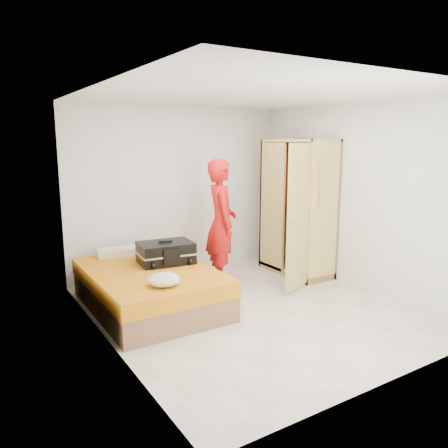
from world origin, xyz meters
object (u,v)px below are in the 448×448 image
person (221,223)px  suitcase (166,253)px  round_cushion (164,280)px  bed (150,288)px  wardrobe (297,212)px

person → suitcase: person is taller
suitcase → person: bearing=16.0°
person → suitcase: size_ratio=2.39×
person → round_cushion: person is taller
bed → wardrobe: 2.61m
bed → round_cushion: bearing=-98.6°
bed → wardrobe: size_ratio=0.96×
bed → person: 1.44m
bed → suitcase: suitcase is taller
person → round_cushion: bearing=146.1°
person → suitcase: 1.00m
bed → round_cushion: round_cushion is taller
round_cushion → person: bearing=36.1°
wardrobe → suitcase: bearing=178.7°
person → wardrobe: bearing=-79.1°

